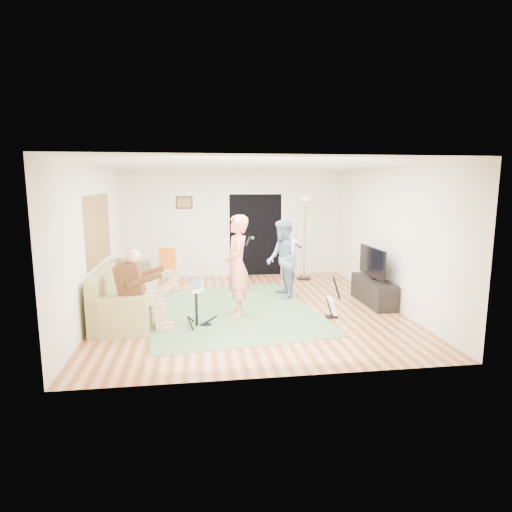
{
  "coord_description": "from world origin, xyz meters",
  "views": [
    {
      "loc": [
        -0.98,
        -7.88,
        2.37
      ],
      "look_at": [
        0.18,
        0.3,
        0.96
      ],
      "focal_mm": 30.0,
      "sensor_mm": 36.0,
      "label": 1
    }
  ],
  "objects_px": {
    "sofa": "(123,302)",
    "tv_cabinet": "(373,291)",
    "singer": "(237,266)",
    "guitar_spare": "(332,306)",
    "drum_kit": "(196,308)",
    "guitarist": "(283,259)",
    "dining_chair": "(166,275)",
    "torchiere_lamp": "(305,223)",
    "television": "(372,262)"
  },
  "relations": [
    {
      "from": "sofa",
      "to": "tv_cabinet",
      "type": "relative_size",
      "value": 1.58
    },
    {
      "from": "singer",
      "to": "guitar_spare",
      "type": "bearing_deg",
      "value": 80.24
    },
    {
      "from": "tv_cabinet",
      "to": "drum_kit",
      "type": "bearing_deg",
      "value": -165.28
    },
    {
      "from": "guitarist",
      "to": "dining_chair",
      "type": "bearing_deg",
      "value": -116.89
    },
    {
      "from": "torchiere_lamp",
      "to": "television",
      "type": "height_order",
      "value": "torchiere_lamp"
    },
    {
      "from": "guitar_spare",
      "to": "dining_chair",
      "type": "distance_m",
      "value": 4.02
    },
    {
      "from": "torchiere_lamp",
      "to": "tv_cabinet",
      "type": "height_order",
      "value": "torchiere_lamp"
    },
    {
      "from": "guitarist",
      "to": "television",
      "type": "distance_m",
      "value": 1.79
    },
    {
      "from": "guitarist",
      "to": "tv_cabinet",
      "type": "relative_size",
      "value": 1.18
    },
    {
      "from": "sofa",
      "to": "singer",
      "type": "xyz_separation_m",
      "value": [
        2.03,
        -0.14,
        0.62
      ]
    },
    {
      "from": "guitar_spare",
      "to": "tv_cabinet",
      "type": "relative_size",
      "value": 0.53
    },
    {
      "from": "drum_kit",
      "to": "torchiere_lamp",
      "type": "height_order",
      "value": "torchiere_lamp"
    },
    {
      "from": "drum_kit",
      "to": "torchiere_lamp",
      "type": "distance_m",
      "value": 4.36
    },
    {
      "from": "guitar_spare",
      "to": "guitarist",
      "type": "bearing_deg",
      "value": 112.78
    },
    {
      "from": "drum_kit",
      "to": "television",
      "type": "relative_size",
      "value": 0.67
    },
    {
      "from": "drum_kit",
      "to": "torchiere_lamp",
      "type": "relative_size",
      "value": 0.36
    },
    {
      "from": "torchiere_lamp",
      "to": "guitar_spare",
      "type": "bearing_deg",
      "value": -95.25
    },
    {
      "from": "sofa",
      "to": "torchiere_lamp",
      "type": "distance_m",
      "value": 4.89
    },
    {
      "from": "torchiere_lamp",
      "to": "guitarist",
      "type": "bearing_deg",
      "value": -118.12
    },
    {
      "from": "singer",
      "to": "torchiere_lamp",
      "type": "xyz_separation_m",
      "value": [
        1.95,
        2.75,
        0.49
      ]
    },
    {
      "from": "singer",
      "to": "guitarist",
      "type": "relative_size",
      "value": 1.11
    },
    {
      "from": "singer",
      "to": "torchiere_lamp",
      "type": "height_order",
      "value": "torchiere_lamp"
    },
    {
      "from": "drum_kit",
      "to": "guitarist",
      "type": "relative_size",
      "value": 0.45
    },
    {
      "from": "sofa",
      "to": "television",
      "type": "distance_m",
      "value": 4.79
    },
    {
      "from": "guitar_spare",
      "to": "television",
      "type": "xyz_separation_m",
      "value": [
        1.05,
        0.77,
        0.64
      ]
    },
    {
      "from": "drum_kit",
      "to": "guitar_spare",
      "type": "distance_m",
      "value": 2.4
    },
    {
      "from": "drum_kit",
      "to": "dining_chair",
      "type": "height_order",
      "value": "dining_chair"
    },
    {
      "from": "sofa",
      "to": "television",
      "type": "bearing_deg",
      "value": 3.25
    },
    {
      "from": "sofa",
      "to": "television",
      "type": "height_order",
      "value": "television"
    },
    {
      "from": "dining_chair",
      "to": "sofa",
      "type": "bearing_deg",
      "value": -94.43
    },
    {
      "from": "singer",
      "to": "television",
      "type": "relative_size",
      "value": 1.63
    },
    {
      "from": "guitarist",
      "to": "torchiere_lamp",
      "type": "bearing_deg",
      "value": 150.07
    },
    {
      "from": "sofa",
      "to": "dining_chair",
      "type": "height_order",
      "value": "dining_chair"
    },
    {
      "from": "singer",
      "to": "guitar_spare",
      "type": "relative_size",
      "value": 2.45
    },
    {
      "from": "dining_chair",
      "to": "drum_kit",
      "type": "bearing_deg",
      "value": -64.08
    },
    {
      "from": "sofa",
      "to": "drum_kit",
      "type": "bearing_deg",
      "value": -26.59
    },
    {
      "from": "guitar_spare",
      "to": "tv_cabinet",
      "type": "xyz_separation_m",
      "value": [
        1.1,
        0.77,
        0.04
      ]
    },
    {
      "from": "sofa",
      "to": "torchiere_lamp",
      "type": "bearing_deg",
      "value": 33.27
    },
    {
      "from": "dining_chair",
      "to": "television",
      "type": "relative_size",
      "value": 0.81
    },
    {
      "from": "drum_kit",
      "to": "tv_cabinet",
      "type": "xyz_separation_m",
      "value": [
        3.5,
        0.92,
        -0.08
      ]
    },
    {
      "from": "drum_kit",
      "to": "television",
      "type": "xyz_separation_m",
      "value": [
        3.45,
        0.92,
        0.52
      ]
    },
    {
      "from": "guitarist",
      "to": "dining_chair",
      "type": "xyz_separation_m",
      "value": [
        -2.47,
        1.15,
        -0.5
      ]
    },
    {
      "from": "sofa",
      "to": "tv_cabinet",
      "type": "height_order",
      "value": "sofa"
    },
    {
      "from": "guitar_spare",
      "to": "sofa",
      "type": "bearing_deg",
      "value": 172.35
    },
    {
      "from": "torchiere_lamp",
      "to": "television",
      "type": "xyz_separation_m",
      "value": [
        0.77,
        -2.34,
        -0.55
      ]
    },
    {
      "from": "singer",
      "to": "guitarist",
      "type": "distance_m",
      "value": 1.51
    },
    {
      "from": "drum_kit",
      "to": "singer",
      "type": "distance_m",
      "value": 1.07
    },
    {
      "from": "guitarist",
      "to": "tv_cabinet",
      "type": "xyz_separation_m",
      "value": [
        1.71,
        -0.68,
        -0.57
      ]
    },
    {
      "from": "singer",
      "to": "tv_cabinet",
      "type": "height_order",
      "value": "singer"
    },
    {
      "from": "drum_kit",
      "to": "tv_cabinet",
      "type": "bearing_deg",
      "value": 14.72
    }
  ]
}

